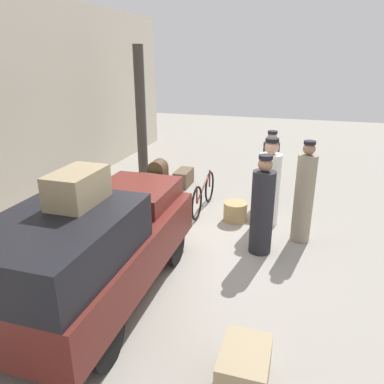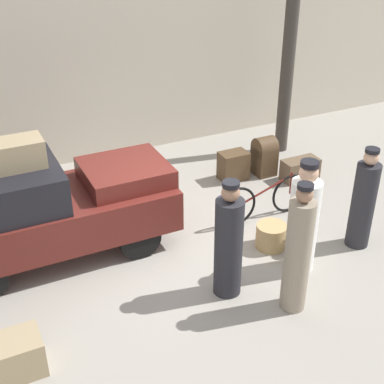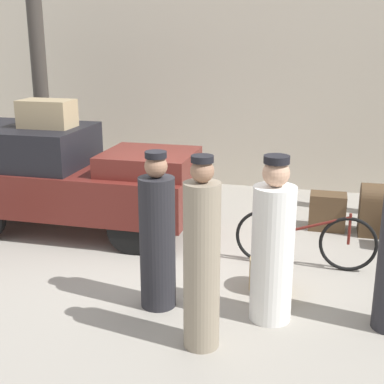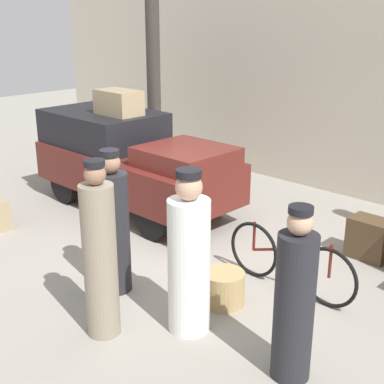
# 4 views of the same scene
# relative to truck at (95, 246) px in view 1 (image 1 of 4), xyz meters

# --- Properties ---
(ground_plane) EXTENTS (30.00, 30.00, 0.00)m
(ground_plane) POSITION_rel_truck_xyz_m (1.94, -0.91, -0.86)
(ground_plane) COLOR gray
(canopy_pillar_right) EXTENTS (0.27, 0.27, 3.50)m
(canopy_pillar_right) POSITION_rel_truck_xyz_m (5.50, 1.74, 0.89)
(canopy_pillar_right) COLOR #38332D
(canopy_pillar_right) RESTS_ON ground
(truck) EXTENTS (3.66, 1.52, 1.57)m
(truck) POSITION_rel_truck_xyz_m (0.00, 0.00, 0.00)
(truck) COLOR black
(truck) RESTS_ON ground
(bicycle) EXTENTS (1.79, 0.04, 0.77)m
(bicycle) POSITION_rel_truck_xyz_m (3.58, -0.54, -0.49)
(bicycle) COLOR black
(bicycle) RESTS_ON ground
(wicker_basket) EXTENTS (0.48, 0.48, 0.39)m
(wicker_basket) POSITION_rel_truck_xyz_m (3.23, -1.31, -0.67)
(wicker_basket) COLOR tan
(wicker_basket) RESTS_ON ground
(porter_carrying_trunk) EXTENTS (0.44, 0.44, 1.76)m
(porter_carrying_trunk) POSITION_rel_truck_xyz_m (3.30, -1.95, -0.07)
(porter_carrying_trunk) COLOR white
(porter_carrying_trunk) RESTS_ON ground
(porter_with_bicycle) EXTENTS (0.34, 0.34, 1.88)m
(porter_with_bicycle) POSITION_rel_truck_xyz_m (2.71, -2.63, 0.01)
(porter_with_bicycle) COLOR gray
(porter_with_bicycle) RESTS_ON ground
(porter_lifting_near_truck) EXTENTS (0.39, 0.39, 1.74)m
(porter_lifting_near_truck) POSITION_rel_truck_xyz_m (2.07, -1.96, -0.07)
(porter_lifting_near_truck) COLOR #232328
(porter_lifting_near_truck) RESTS_ON ground
(conductor_in_dark_uniform) EXTENTS (0.36, 0.36, 1.67)m
(conductor_in_dark_uniform) POSITION_rel_truck_xyz_m (4.51, -1.85, -0.10)
(conductor_in_dark_uniform) COLOR #232328
(conductor_in_dark_uniform) RESTS_ON ground
(trunk_large_brown) EXTENTS (0.54, 0.38, 0.56)m
(trunk_large_brown) POSITION_rel_truck_xyz_m (3.86, 0.98, -0.58)
(trunk_large_brown) COLOR #4C3823
(trunk_large_brown) RESTS_ON ground
(suitcase_small_leather) EXTENTS (0.73, 0.36, 0.42)m
(suitcase_small_leather) POSITION_rel_truck_xyz_m (5.02, 0.39, -0.66)
(suitcase_small_leather) COLOR brown
(suitcase_small_leather) RESTS_ON ground
(trunk_barrel_dark) EXTENTS (0.39, 0.43, 0.79)m
(trunk_barrel_dark) POSITION_rel_truck_xyz_m (4.51, 0.90, -0.46)
(trunk_barrel_dark) COLOR #4C3823
(trunk_barrel_dark) RESTS_ON ground
(suitcase_black_upright) EXTENTS (0.68, 0.49, 0.48)m
(suitcase_black_upright) POSITION_rel_truck_xyz_m (-0.87, -2.17, -0.63)
(suitcase_black_upright) COLOR #9E8966
(suitcase_black_upright) RESTS_ON ground
(trunk_on_truck_roof) EXTENTS (0.77, 0.48, 0.40)m
(trunk_on_truck_roof) POSITION_rel_truck_xyz_m (-0.23, 0.00, 0.91)
(trunk_on_truck_roof) COLOR #9E8966
(trunk_on_truck_roof) RESTS_ON truck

